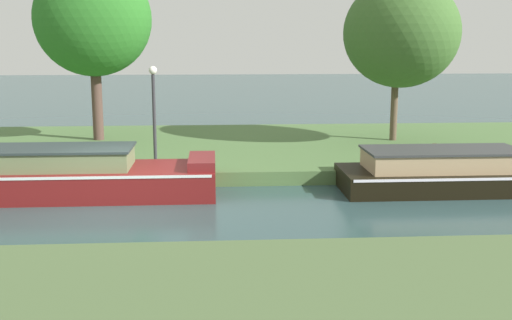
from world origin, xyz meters
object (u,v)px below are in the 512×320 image
at_px(black_barge, 456,173).
at_px(mooring_post_far, 434,155).
at_px(maroon_narrowboat, 39,175).
at_px(willow_tree_left, 93,20).
at_px(willow_tree_centre, 401,33).
at_px(mooring_post_near, 378,156).
at_px(lamp_post, 154,103).

relative_size(black_barge, mooring_post_far, 9.60).
height_order(maroon_narrowboat, willow_tree_left, willow_tree_left).
distance_m(maroon_narrowboat, mooring_post_far, 10.99).
bearing_deg(maroon_narrowboat, mooring_post_far, 6.87).
height_order(willow_tree_left, mooring_post_far, willow_tree_left).
bearing_deg(willow_tree_centre, mooring_post_far, -92.30).
xyz_separation_m(willow_tree_left, mooring_post_far, (10.62, -5.58, -3.99)).
bearing_deg(maroon_narrowboat, black_barge, 0.00).
xyz_separation_m(black_barge, mooring_post_far, (-0.14, 1.32, 0.25)).
relative_size(willow_tree_centre, mooring_post_far, 8.66).
bearing_deg(willow_tree_centre, black_barge, -90.34).
distance_m(willow_tree_centre, mooring_post_near, 5.95).
distance_m(willow_tree_left, willow_tree_centre, 10.87).
distance_m(lamp_post, mooring_post_near, 6.68).
bearing_deg(willow_tree_left, mooring_post_far, -27.72).
distance_m(willow_tree_centre, mooring_post_far, 5.65).
relative_size(willow_tree_centre, lamp_post, 2.01).
height_order(lamp_post, mooring_post_far, lamp_post).
bearing_deg(mooring_post_near, willow_tree_centre, 67.31).
bearing_deg(lamp_post, maroon_narrowboat, -141.49).
bearing_deg(mooring_post_far, maroon_narrowboat, -173.13).
distance_m(black_barge, mooring_post_far, 1.35).
distance_m(black_barge, maroon_narrowboat, 11.05).
relative_size(lamp_post, mooring_post_far, 4.32).
bearing_deg(black_barge, mooring_post_near, 144.05).
relative_size(maroon_narrowboat, lamp_post, 3.08).
xyz_separation_m(black_barge, willow_tree_centre, (0.03, 5.74, 3.77)).
bearing_deg(maroon_narrowboat, willow_tree_left, 87.61).
bearing_deg(black_barge, lamp_post, 164.97).
relative_size(black_barge, maroon_narrowboat, 0.72).
height_order(willow_tree_centre, mooring_post_near, willow_tree_centre).
bearing_deg(lamp_post, willow_tree_centre, 22.96).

